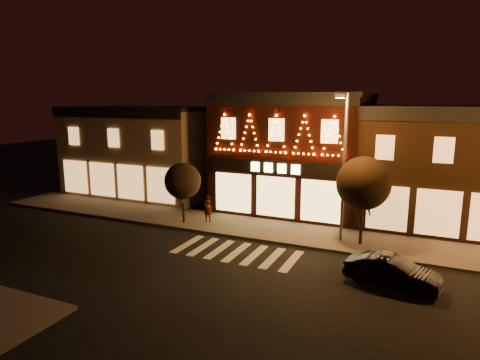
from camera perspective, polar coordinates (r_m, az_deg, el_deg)
The scene contains 10 objects.
ground at distance 18.89m, azimuth -5.68°, elevation -13.73°, with size 120.00×120.00×0.00m, color black.
sidewalk_far at distance 25.01m, azimuth 7.64°, elevation -7.29°, with size 44.00×4.00×0.15m, color #47423D.
building_left at distance 36.29m, azimuth -12.61°, elevation 4.06°, with size 12.20×8.28×7.30m.
building_pulp at distance 30.29m, azimuth 7.48°, elevation 3.86°, with size 10.20×8.34×8.30m.
building_right_a at distance 29.10m, azimuth 25.67°, elevation 1.77°, with size 9.20×8.28×7.50m.
streetlamp_mid at distance 22.88m, azimuth 13.97°, elevation 3.12°, with size 0.51×1.84×8.06m.
tree_left at distance 26.37m, azimuth -7.85°, elevation -0.14°, with size 2.30×2.30×3.84m.
tree_right at distance 23.01m, azimuth 16.55°, elevation -0.43°, with size 2.87×2.87×4.79m.
dark_sedan at distance 19.34m, azimuth 20.08°, elevation -11.69°, with size 1.36×3.91×1.29m, color black.
pedestrian at distance 26.79m, azimuth -4.41°, elevation -3.89°, with size 0.63×0.41×1.73m, color gray.
Camera 1 is at (8.68, -14.80, 7.89)m, focal length 31.19 mm.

